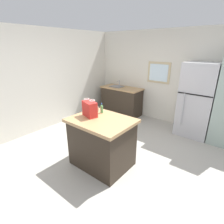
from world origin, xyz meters
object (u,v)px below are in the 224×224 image
object	(u,v)px
small_box	(95,109)
bottle	(102,109)
shopping_bag	(90,109)
kitchen_island	(102,142)
refrigerator	(197,100)

from	to	relation	value
small_box	bottle	distance (m)	0.19
small_box	shopping_bag	bearing A→B (deg)	-64.00
shopping_bag	bottle	distance (m)	0.27
kitchen_island	shopping_bag	xyz separation A→B (m)	(-0.26, -0.02, 0.61)
refrigerator	small_box	world-z (taller)	refrigerator
kitchen_island	bottle	bearing A→B (deg)	130.68
kitchen_island	refrigerator	distance (m)	2.63
kitchen_island	small_box	distance (m)	0.69
kitchen_island	bottle	size ratio (longest dim) A/B	5.57
kitchen_island	refrigerator	bearing A→B (deg)	67.60
refrigerator	bottle	distance (m)	2.47
kitchen_island	shopping_bag	distance (m)	0.66
refrigerator	bottle	world-z (taller)	refrigerator
bottle	small_box	bearing A→B (deg)	179.71
refrigerator	small_box	bearing A→B (deg)	-122.65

